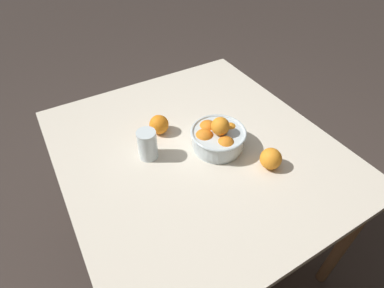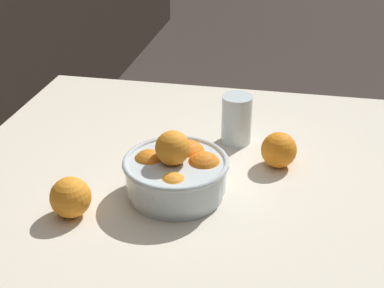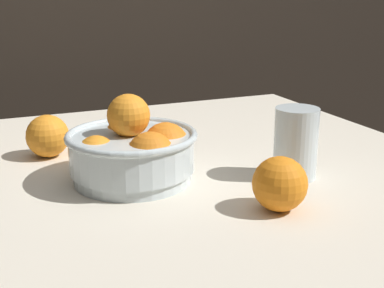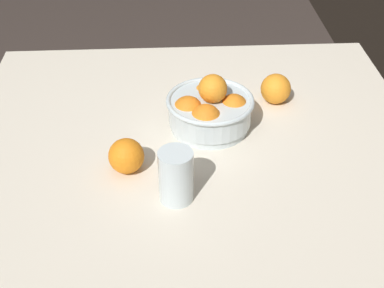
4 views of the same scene
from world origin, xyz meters
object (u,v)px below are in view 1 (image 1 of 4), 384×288
juice_glass (148,146)px  orange_loose_near_bowl (271,159)px  orange_loose_front (159,125)px  fruit_bowl (217,137)px

juice_glass → orange_loose_near_bowl: (-0.38, 0.29, -0.01)m
juice_glass → orange_loose_front: 0.15m
juice_glass → orange_loose_near_bowl: 0.48m
fruit_bowl → juice_glass: size_ratio=1.81×
juice_glass → orange_loose_front: juice_glass is taller
fruit_bowl → orange_loose_front: (0.16, -0.21, -0.01)m
orange_loose_near_bowl → orange_loose_front: bearing=-55.0°
fruit_bowl → orange_loose_near_bowl: 0.22m
orange_loose_near_bowl → orange_loose_front: (0.28, -0.40, -0.00)m
orange_loose_near_bowl → juice_glass: bearing=-37.0°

